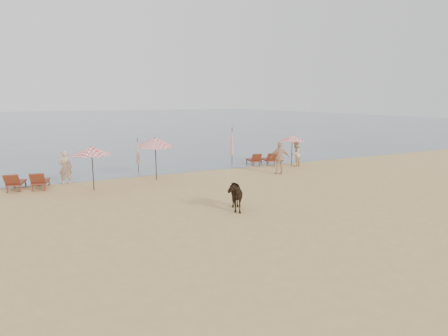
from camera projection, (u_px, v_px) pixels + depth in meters
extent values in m
plane|color=tan|center=(282.00, 218.00, 14.17)|extent=(120.00, 120.00, 0.00)
cube|color=#51606B|center=(79.00, 119.00, 84.89)|extent=(160.00, 140.00, 0.06)
cube|color=maroon|center=(16.00, 183.00, 18.53)|extent=(0.90, 1.51, 0.08)
cube|color=maroon|center=(12.00, 180.00, 17.77)|extent=(0.73, 0.57, 0.62)
cube|color=maroon|center=(41.00, 181.00, 18.83)|extent=(0.90, 1.51, 0.08)
cube|color=maroon|center=(37.00, 179.00, 18.06)|extent=(0.73, 0.57, 0.62)
cube|color=maroon|center=(253.00, 160.00, 25.55)|extent=(0.90, 1.46, 0.08)
cube|color=maroon|center=(256.00, 158.00, 24.80)|extent=(0.71, 0.57, 0.59)
cube|color=maroon|center=(268.00, 160.00, 25.80)|extent=(0.90, 1.46, 0.08)
cube|color=maroon|center=(272.00, 157.00, 25.06)|extent=(0.71, 0.57, 0.59)
cylinder|color=black|center=(93.00, 170.00, 18.34)|extent=(0.05, 0.05, 2.03)
cone|color=red|center=(92.00, 150.00, 18.17)|extent=(1.94, 1.94, 0.41)
sphere|color=black|center=(91.00, 147.00, 18.13)|extent=(0.07, 0.07, 0.07)
cylinder|color=black|center=(156.00, 160.00, 20.71)|extent=(0.05, 0.05, 2.19)
cone|color=red|center=(155.00, 142.00, 20.52)|extent=(1.94, 1.97, 0.66)
sphere|color=black|center=(155.00, 138.00, 20.48)|extent=(0.08, 0.08, 0.08)
cylinder|color=black|center=(292.00, 152.00, 25.08)|extent=(0.04, 0.04, 1.94)
cone|color=red|center=(292.00, 138.00, 24.91)|extent=(1.73, 1.73, 0.39)
sphere|color=black|center=(292.00, 135.00, 24.88)|extent=(0.07, 0.07, 0.07)
cylinder|color=black|center=(138.00, 155.00, 23.02)|extent=(0.05, 0.05, 2.11)
cone|color=red|center=(138.00, 151.00, 22.98)|extent=(0.26, 0.26, 1.58)
cylinder|color=black|center=(232.00, 146.00, 25.94)|extent=(0.05, 0.05, 2.52)
cone|color=red|center=(232.00, 141.00, 25.89)|extent=(0.31, 0.31, 1.89)
imported|color=black|center=(233.00, 194.00, 15.05)|extent=(1.14, 1.70, 1.32)
imported|color=tan|center=(65.00, 167.00, 19.62)|extent=(0.73, 0.54, 1.82)
imported|color=#E1B38C|center=(296.00, 154.00, 25.01)|extent=(1.04, 0.98, 1.69)
imported|color=tan|center=(280.00, 158.00, 22.31)|extent=(1.24, 0.90, 1.96)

